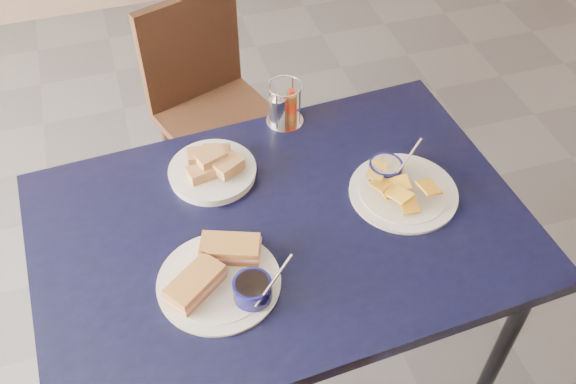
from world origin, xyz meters
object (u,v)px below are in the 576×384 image
object	(u,v)px
chair_far	(213,92)
plantain_plate	(397,184)
sandwich_plate	(222,276)
condiment_caddy	(283,107)
bread_basket	(212,168)
dining_table	(282,240)

from	to	relation	value
chair_far	plantain_plate	world-z (taller)	plantain_plate
sandwich_plate	condiment_caddy	distance (m)	0.59
plantain_plate	bread_basket	size ratio (longest dim) A/B	1.23
bread_basket	condiment_caddy	size ratio (longest dim) A/B	1.71
chair_far	condiment_caddy	xyz separation A→B (m)	(0.11, -0.54, 0.32)
bread_basket	condiment_caddy	distance (m)	0.29
chair_far	plantain_plate	bearing A→B (deg)	-70.15
sandwich_plate	plantain_plate	xyz separation A→B (m)	(0.51, 0.15, -0.01)
chair_far	condiment_caddy	bearing A→B (deg)	-78.05
bread_basket	condiment_caddy	bearing A→B (deg)	32.17
sandwich_plate	bread_basket	size ratio (longest dim) A/B	1.33
dining_table	plantain_plate	bearing A→B (deg)	4.65
bread_basket	plantain_plate	bearing A→B (deg)	-23.46
chair_far	bread_basket	size ratio (longest dim) A/B	3.61
dining_table	plantain_plate	world-z (taller)	plantain_plate
dining_table	chair_far	world-z (taller)	chair_far
dining_table	plantain_plate	xyz separation A→B (m)	(0.33, 0.03, 0.08)
dining_table	chair_far	bearing A→B (deg)	89.62
plantain_plate	bread_basket	distance (m)	0.49
bread_basket	sandwich_plate	bearing A→B (deg)	-98.86
sandwich_plate	condiment_caddy	size ratio (longest dim) A/B	2.28
chair_far	sandwich_plate	bearing A→B (deg)	-100.18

